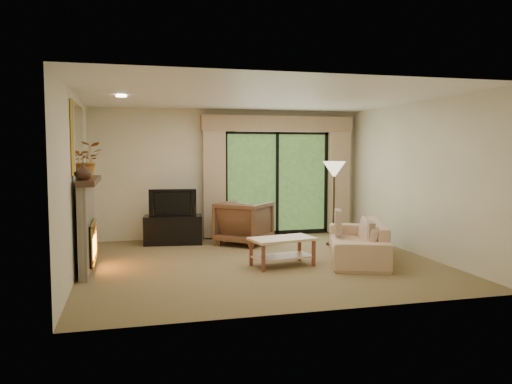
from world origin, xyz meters
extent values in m
plane|color=olive|center=(0.00, 0.00, 0.00)|extent=(5.50, 5.50, 0.00)
plane|color=white|center=(0.00, 0.00, 2.60)|extent=(5.50, 5.50, 0.00)
plane|color=beige|center=(0.00, 2.50, 1.30)|extent=(5.00, 0.00, 5.00)
plane|color=beige|center=(0.00, -2.50, 1.30)|extent=(5.00, 0.00, 5.00)
plane|color=beige|center=(-2.75, 0.00, 1.30)|extent=(0.00, 5.00, 5.00)
plane|color=beige|center=(2.75, 0.00, 1.30)|extent=(0.00, 5.00, 5.00)
cube|color=tan|center=(-0.35, 2.34, 1.20)|extent=(0.45, 0.18, 2.35)
cube|color=tan|center=(2.35, 2.34, 1.20)|extent=(0.45, 0.18, 2.35)
cube|color=tan|center=(1.00, 2.36, 2.32)|extent=(3.20, 0.24, 0.32)
cube|color=black|center=(-1.21, 1.95, 0.27)|extent=(1.14, 0.62, 0.54)
imported|color=black|center=(-1.21, 1.95, 0.80)|extent=(0.89, 0.22, 0.51)
imported|color=brown|center=(0.10, 1.59, 0.41)|extent=(1.26, 1.26, 0.82)
imported|color=#D3AB8A|center=(1.61, -0.12, 0.31)|extent=(1.53, 2.28, 0.62)
cube|color=#4C3A29|center=(1.54, -0.73, 0.52)|extent=(0.21, 0.36, 0.35)
cube|color=#4C3A29|center=(1.54, 0.49, 0.53)|extent=(0.25, 0.43, 0.41)
imported|color=#3F281C|center=(-2.61, -0.35, 1.49)|extent=(0.24, 0.24, 0.24)
imported|color=#9D5C1E|center=(-2.61, 0.16, 1.64)|extent=(0.49, 0.42, 0.53)
camera|label=1|loc=(-2.00, -7.55, 1.78)|focal=35.00mm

